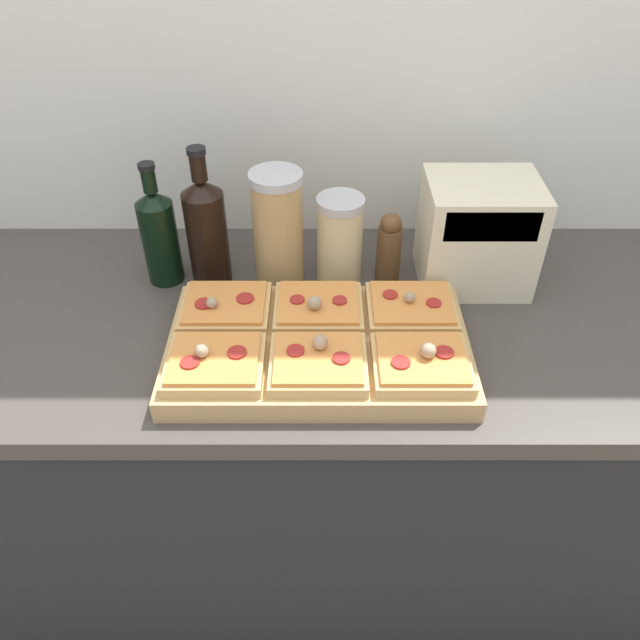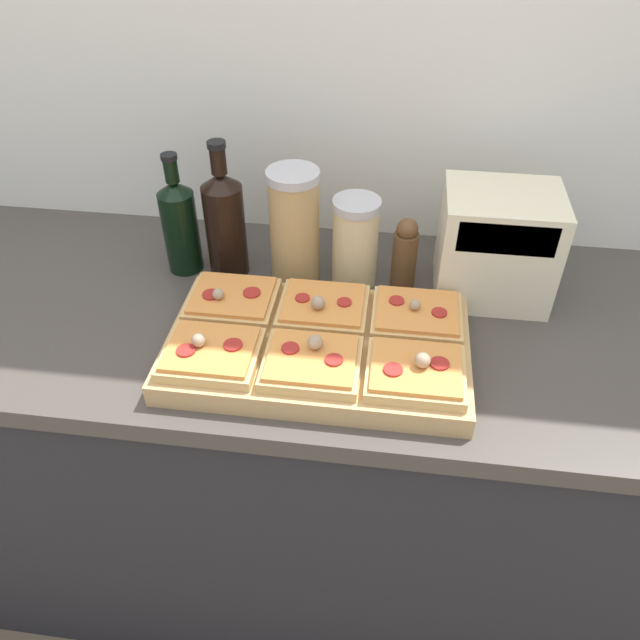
{
  "view_description": "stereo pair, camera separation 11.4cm",
  "coord_description": "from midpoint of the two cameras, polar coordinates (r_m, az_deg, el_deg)",
  "views": [
    {
      "loc": [
        0.07,
        -0.66,
        1.73
      ],
      "look_at": [
        0.06,
        0.22,
        1.0
      ],
      "focal_mm": 35.0,
      "sensor_mm": 36.0,
      "label": 1
    },
    {
      "loc": [
        0.18,
        -0.65,
        1.73
      ],
      "look_at": [
        0.06,
        0.22,
        1.0
      ],
      "focal_mm": 35.0,
      "sensor_mm": 36.0,
      "label": 2
    }
  ],
  "objects": [
    {
      "name": "wall_back",
      "position": [
        1.41,
        2.39,
        19.87
      ],
      "size": [
        6.0,
        0.06,
        2.5
      ],
      "color": "silver",
      "rests_on": "ground_plane"
    },
    {
      "name": "kitchen_counter",
      "position": [
        1.59,
        0.31,
        -12.5
      ],
      "size": [
        2.63,
        0.67,
        0.94
      ],
      "color": "#232328",
      "rests_on": "ground_plane"
    },
    {
      "name": "cutting_board",
      "position": [
        1.14,
        2.65,
        -2.69
      ],
      "size": [
        0.54,
        0.32,
        0.04
      ],
      "primitive_type": "cube",
      "color": "tan",
      "rests_on": "kitchen_counter"
    },
    {
      "name": "pizza_slice_back_left",
      "position": [
        1.2,
        -5.35,
        1.77
      ],
      "size": [
        0.17,
        0.14,
        0.05
      ],
      "color": "tan",
      "rests_on": "cutting_board"
    },
    {
      "name": "pizza_slice_back_center",
      "position": [
        1.17,
        3.05,
        1.08
      ],
      "size": [
        0.17,
        0.14,
        0.05
      ],
      "color": "tan",
      "rests_on": "cutting_board"
    },
    {
      "name": "pizza_slice_back_right",
      "position": [
        1.18,
        11.58,
        0.36
      ],
      "size": [
        0.17,
        0.14,
        0.05
      ],
      "color": "tan",
      "rests_on": "cutting_board"
    },
    {
      "name": "pizza_slice_front_left",
      "position": [
        1.08,
        -7.0,
        -3.13
      ],
      "size": [
        0.17,
        0.14,
        0.05
      ],
      "color": "tan",
      "rests_on": "cutting_board"
    },
    {
      "name": "pizza_slice_front_center",
      "position": [
        1.06,
        2.31,
        -3.97
      ],
      "size": [
        0.17,
        0.14,
        0.05
      ],
      "color": "tan",
      "rests_on": "cutting_board"
    },
    {
      "name": "pizza_slice_front_right",
      "position": [
        1.06,
        11.8,
        -4.78
      ],
      "size": [
        0.17,
        0.14,
        0.06
      ],
      "color": "tan",
      "rests_on": "cutting_board"
    },
    {
      "name": "olive_oil_bottle",
      "position": [
        1.34,
        -10.33,
        8.53
      ],
      "size": [
        0.07,
        0.07,
        0.27
      ],
      "color": "black",
      "rests_on": "kitchen_counter"
    },
    {
      "name": "wine_bottle",
      "position": [
        1.31,
        -6.23,
        8.82
      ],
      "size": [
        0.08,
        0.08,
        0.3
      ],
      "color": "black",
      "rests_on": "kitchen_counter"
    },
    {
      "name": "grain_jar_tall",
      "position": [
        1.29,
        0.18,
        8.49
      ],
      "size": [
        0.11,
        0.11,
        0.25
      ],
      "color": "tan",
      "rests_on": "kitchen_counter"
    },
    {
      "name": "grain_jar_short",
      "position": [
        1.29,
        5.78,
        7.03
      ],
      "size": [
        0.1,
        0.1,
        0.19
      ],
      "color": "beige",
      "rests_on": "kitchen_counter"
    },
    {
      "name": "pepper_mill",
      "position": [
        1.31,
        10.25,
        5.9
      ],
      "size": [
        0.05,
        0.05,
        0.16
      ],
      "color": "brown",
      "rests_on": "kitchen_counter"
    },
    {
      "name": "toaster_oven",
      "position": [
        1.31,
        18.27,
        6.43
      ],
      "size": [
        0.25,
        0.18,
        0.22
      ],
      "color": "beige",
      "rests_on": "kitchen_counter"
    }
  ]
}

